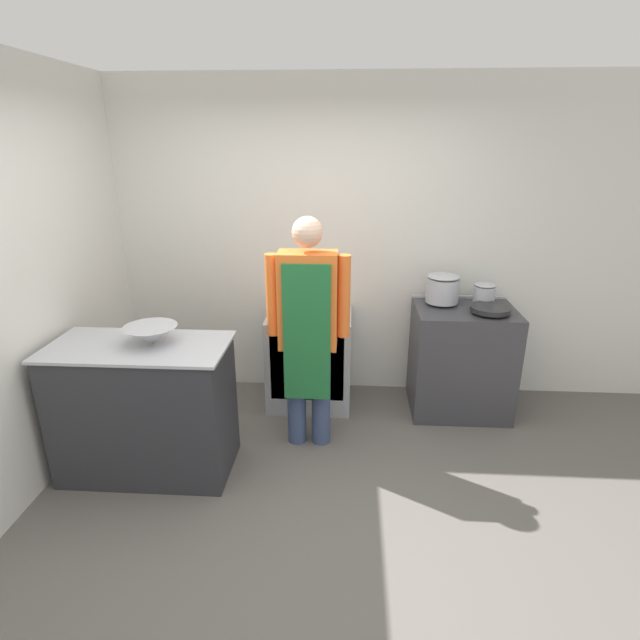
{
  "coord_description": "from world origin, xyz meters",
  "views": [
    {
      "loc": [
        0.31,
        -2.44,
        2.18
      ],
      "look_at": [
        0.09,
        0.99,
        0.94
      ],
      "focal_mm": 28.0,
      "sensor_mm": 36.0,
      "label": 1
    }
  ],
  "objects_px": {
    "saute_pan": "(490,309)",
    "sauce_pot": "(484,293)",
    "stove": "(461,360)",
    "stock_pot": "(443,288)",
    "mixing_bowl": "(151,335)",
    "person_cook": "(308,323)",
    "fridge_unit": "(310,359)"
  },
  "relations": [
    {
      "from": "fridge_unit",
      "to": "mixing_bowl",
      "type": "height_order",
      "value": "mixing_bowl"
    },
    {
      "from": "stock_pot",
      "to": "sauce_pot",
      "type": "height_order",
      "value": "stock_pot"
    },
    {
      "from": "stove",
      "to": "saute_pan",
      "type": "height_order",
      "value": "saute_pan"
    },
    {
      "from": "stove",
      "to": "stock_pot",
      "type": "bearing_deg",
      "value": 148.54
    },
    {
      "from": "person_cook",
      "to": "mixing_bowl",
      "type": "relative_size",
      "value": 4.95
    },
    {
      "from": "stove",
      "to": "fridge_unit",
      "type": "xyz_separation_m",
      "value": [
        -1.28,
        0.05,
        -0.05
      ]
    },
    {
      "from": "stove",
      "to": "sauce_pot",
      "type": "height_order",
      "value": "sauce_pot"
    },
    {
      "from": "stock_pot",
      "to": "person_cook",
      "type": "bearing_deg",
      "value": -146.39
    },
    {
      "from": "stove",
      "to": "fridge_unit",
      "type": "distance_m",
      "value": 1.28
    },
    {
      "from": "sauce_pot",
      "to": "mixing_bowl",
      "type": "bearing_deg",
      "value": -156.02
    },
    {
      "from": "saute_pan",
      "to": "fridge_unit",
      "type": "bearing_deg",
      "value": 173.78
    },
    {
      "from": "stove",
      "to": "mixing_bowl",
      "type": "height_order",
      "value": "mixing_bowl"
    },
    {
      "from": "sauce_pot",
      "to": "fridge_unit",
      "type": "bearing_deg",
      "value": -177.54
    },
    {
      "from": "person_cook",
      "to": "sauce_pot",
      "type": "height_order",
      "value": "person_cook"
    },
    {
      "from": "saute_pan",
      "to": "stock_pot",
      "type": "bearing_deg",
      "value": 147.33
    },
    {
      "from": "stock_pot",
      "to": "mixing_bowl",
      "type": "bearing_deg",
      "value": -152.58
    },
    {
      "from": "stock_pot",
      "to": "sauce_pot",
      "type": "xyz_separation_m",
      "value": [
        0.34,
        0.0,
        -0.04
      ]
    },
    {
      "from": "mixing_bowl",
      "to": "saute_pan",
      "type": "distance_m",
      "value": 2.53
    },
    {
      "from": "stove",
      "to": "fridge_unit",
      "type": "relative_size",
      "value": 1.14
    },
    {
      "from": "sauce_pot",
      "to": "saute_pan",
      "type": "bearing_deg",
      "value": -90.0
    },
    {
      "from": "fridge_unit",
      "to": "person_cook",
      "type": "distance_m",
      "value": 0.85
    },
    {
      "from": "saute_pan",
      "to": "sauce_pot",
      "type": "distance_m",
      "value": 0.23
    },
    {
      "from": "mixing_bowl",
      "to": "sauce_pot",
      "type": "bearing_deg",
      "value": 23.98
    },
    {
      "from": "person_cook",
      "to": "fridge_unit",
      "type": "bearing_deg",
      "value": 93.99
    },
    {
      "from": "stock_pot",
      "to": "sauce_pot",
      "type": "distance_m",
      "value": 0.34
    },
    {
      "from": "mixing_bowl",
      "to": "stock_pot",
      "type": "xyz_separation_m",
      "value": [
        2.04,
        1.06,
        0.05
      ]
    },
    {
      "from": "fridge_unit",
      "to": "stock_pot",
      "type": "distance_m",
      "value": 1.27
    },
    {
      "from": "stove",
      "to": "stock_pot",
      "type": "xyz_separation_m",
      "value": [
        -0.18,
        0.11,
        0.59
      ]
    },
    {
      "from": "saute_pan",
      "to": "sauce_pot",
      "type": "xyz_separation_m",
      "value": [
        0.0,
        0.22,
        0.06
      ]
    },
    {
      "from": "stock_pot",
      "to": "saute_pan",
      "type": "distance_m",
      "value": 0.42
    },
    {
      "from": "person_cook",
      "to": "stock_pot",
      "type": "distance_m",
      "value": 1.26
    },
    {
      "from": "stove",
      "to": "sauce_pot",
      "type": "xyz_separation_m",
      "value": [
        0.16,
        0.11,
        0.55
      ]
    }
  ]
}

